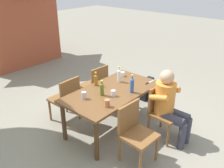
# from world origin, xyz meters

# --- Properties ---
(ground_plane) EXTENTS (24.00, 24.00, 0.00)m
(ground_plane) POSITION_xyz_m (0.00, 0.00, 0.00)
(ground_plane) COLOR gray
(dining_table) EXTENTS (1.68, 0.89, 0.73)m
(dining_table) POSITION_xyz_m (0.00, 0.00, 0.64)
(dining_table) COLOR brown
(dining_table) RESTS_ON ground_plane
(chair_near_right) EXTENTS (0.47, 0.47, 0.87)m
(chair_near_right) POSITION_xyz_m (0.38, -0.74, 0.49)
(chair_near_right) COLOR brown
(chair_near_right) RESTS_ON ground_plane
(chair_far_left) EXTENTS (0.44, 0.44, 0.87)m
(chair_far_left) POSITION_xyz_m (-0.38, 0.74, 0.49)
(chair_far_left) COLOR brown
(chair_far_left) RESTS_ON ground_plane
(chair_far_right) EXTENTS (0.46, 0.46, 0.87)m
(chair_far_right) POSITION_xyz_m (0.37, 0.74, 0.49)
(chair_far_right) COLOR brown
(chair_far_right) RESTS_ON ground_plane
(chair_near_left) EXTENTS (0.46, 0.46, 0.87)m
(chair_near_left) POSITION_xyz_m (-0.37, -0.74, 0.49)
(chair_near_left) COLOR brown
(chair_near_left) RESTS_ON ground_plane
(person_in_white_shirt) EXTENTS (0.47, 0.61, 1.18)m
(person_in_white_shirt) POSITION_xyz_m (0.38, -0.85, 0.66)
(person_in_white_shirt) COLOR orange
(person_in_white_shirt) RESTS_ON ground_plane
(bottle_amber) EXTENTS (0.06, 0.06, 0.25)m
(bottle_amber) POSITION_xyz_m (-0.03, 0.34, 0.84)
(bottle_amber) COLOR #996019
(bottle_amber) RESTS_ON dining_table
(bottle_clear) EXTENTS (0.06, 0.06, 0.29)m
(bottle_clear) POSITION_xyz_m (0.35, 0.14, 0.85)
(bottle_clear) COLOR white
(bottle_clear) RESTS_ON dining_table
(bottle_olive) EXTENTS (0.06, 0.06, 0.26)m
(bottle_olive) POSITION_xyz_m (-0.23, 0.02, 0.84)
(bottle_olive) COLOR #566623
(bottle_olive) RESTS_ON dining_table
(bottle_blue) EXTENTS (0.06, 0.06, 0.31)m
(bottle_blue) POSITION_xyz_m (0.16, -0.28, 0.86)
(bottle_blue) COLOR #2D56A3
(bottle_blue) RESTS_ON dining_table
(cup_terracotta) EXTENTS (0.08, 0.08, 0.11)m
(cup_terracotta) POSITION_xyz_m (-0.44, -0.28, 0.78)
(cup_terracotta) COLOR #BC6B47
(cup_terracotta) RESTS_ON dining_table
(cup_glass) EXTENTS (0.07, 0.07, 0.10)m
(cup_glass) POSITION_xyz_m (-0.13, -0.14, 0.78)
(cup_glass) COLOR silver
(cup_glass) RESTS_ON dining_table
(cup_white) EXTENTS (0.08, 0.08, 0.08)m
(cup_white) POSITION_xyz_m (0.59, 0.25, 0.77)
(cup_white) COLOR white
(cup_white) RESTS_ON dining_table
(cup_steel) EXTENTS (0.08, 0.08, 0.11)m
(cup_steel) POSITION_xyz_m (-0.49, 0.15, 0.79)
(cup_steel) COLOR #B2B7BC
(cup_steel) RESTS_ON dining_table
(table_knife) EXTENTS (0.24, 0.04, 0.01)m
(table_knife) POSITION_xyz_m (0.67, -0.29, 0.73)
(table_knife) COLOR silver
(table_knife) RESTS_ON dining_table
(backpack_by_near_side) EXTENTS (0.31, 0.20, 0.47)m
(backpack_by_near_side) POSITION_xyz_m (1.30, 0.12, 0.22)
(backpack_by_near_side) COLOR black
(backpack_by_near_side) RESTS_ON ground_plane
(brick_kiosk) EXTENTS (2.43, 1.87, 2.75)m
(brick_kiosk) POSITION_xyz_m (0.78, 4.56, 1.44)
(brick_kiosk) COLOR #9E472D
(brick_kiosk) RESTS_ON ground_plane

